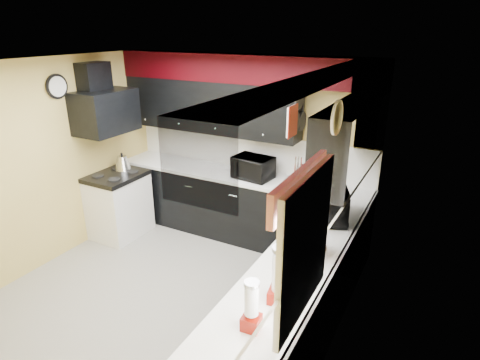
# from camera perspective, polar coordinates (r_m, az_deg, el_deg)

# --- Properties ---
(ground) EXTENTS (3.60, 3.60, 0.00)m
(ground) POSITION_cam_1_polar(r_m,az_deg,el_deg) (4.80, -9.26, -15.33)
(ground) COLOR gray
(ground) RESTS_ON ground
(wall_back) EXTENTS (3.60, 0.06, 2.50)m
(wall_back) POSITION_cam_1_polar(r_m,az_deg,el_deg) (5.62, 1.07, 4.78)
(wall_back) COLOR #E0C666
(wall_back) RESTS_ON ground
(wall_right) EXTENTS (0.06, 3.60, 2.50)m
(wall_right) POSITION_cam_1_polar(r_m,az_deg,el_deg) (3.45, 14.23, -6.78)
(wall_right) COLOR #E0C666
(wall_right) RESTS_ON ground
(wall_left) EXTENTS (0.06, 3.60, 2.50)m
(wall_left) POSITION_cam_1_polar(r_m,az_deg,el_deg) (5.44, -25.41, 2.14)
(wall_left) COLOR #E0C666
(wall_left) RESTS_ON ground
(ceiling) EXTENTS (3.60, 3.60, 0.06)m
(ceiling) POSITION_cam_1_polar(r_m,az_deg,el_deg) (3.89, -11.47, 15.87)
(ceiling) COLOR white
(ceiling) RESTS_ON wall_back
(cab_back) EXTENTS (3.60, 0.60, 0.90)m
(cab_back) POSITION_cam_1_polar(r_m,az_deg,el_deg) (5.65, -0.38, -3.79)
(cab_back) COLOR black
(cab_back) RESTS_ON ground
(cab_right) EXTENTS (0.60, 3.00, 0.90)m
(cab_right) POSITION_cam_1_polar(r_m,az_deg,el_deg) (3.72, 7.12, -18.78)
(cab_right) COLOR black
(cab_right) RESTS_ON ground
(counter_back) EXTENTS (3.62, 0.64, 0.04)m
(counter_back) POSITION_cam_1_polar(r_m,az_deg,el_deg) (5.47, -0.39, 0.68)
(counter_back) COLOR white
(counter_back) RESTS_ON cab_back
(counter_right) EXTENTS (0.64, 3.02, 0.04)m
(counter_right) POSITION_cam_1_polar(r_m,az_deg,el_deg) (3.44, 7.48, -12.75)
(counter_right) COLOR white
(counter_right) RESTS_ON cab_right
(splash_back) EXTENTS (3.60, 0.02, 0.50)m
(splash_back) POSITION_cam_1_polar(r_m,az_deg,el_deg) (5.63, 1.02, 4.17)
(splash_back) COLOR white
(splash_back) RESTS_ON counter_back
(splash_right) EXTENTS (0.02, 3.60, 0.50)m
(splash_right) POSITION_cam_1_polar(r_m,az_deg,el_deg) (3.48, 13.98, -7.62)
(splash_right) COLOR white
(splash_right) RESTS_ON counter_right
(upper_back) EXTENTS (2.60, 0.35, 0.70)m
(upper_back) POSITION_cam_1_polar(r_m,az_deg,el_deg) (5.58, -4.37, 10.43)
(upper_back) COLOR black
(upper_back) RESTS_ON wall_back
(upper_right) EXTENTS (0.35, 1.80, 0.70)m
(upper_right) POSITION_cam_1_polar(r_m,az_deg,el_deg) (4.12, 15.76, 5.86)
(upper_right) COLOR black
(upper_right) RESTS_ON wall_right
(soffit_back) EXTENTS (3.60, 0.36, 0.35)m
(soffit_back) POSITION_cam_1_polar(r_m,az_deg,el_deg) (5.26, 0.22, 15.61)
(soffit_back) COLOR black
(soffit_back) RESTS_ON wall_back
(soffit_right) EXTENTS (0.36, 3.24, 0.35)m
(soffit_right) POSITION_cam_1_polar(r_m,az_deg,el_deg) (2.99, 11.80, 10.98)
(soffit_right) COLOR black
(soffit_right) RESTS_ON wall_right
(stove) EXTENTS (0.60, 0.75, 0.86)m
(stove) POSITION_cam_1_polar(r_m,az_deg,el_deg) (5.95, -16.76, -3.61)
(stove) COLOR white
(stove) RESTS_ON ground
(cooktop) EXTENTS (0.62, 0.77, 0.06)m
(cooktop) POSITION_cam_1_polar(r_m,az_deg,el_deg) (5.78, -17.23, 0.53)
(cooktop) COLOR black
(cooktop) RESTS_ON stove
(hood) EXTENTS (0.50, 0.78, 0.55)m
(hood) POSITION_cam_1_polar(r_m,az_deg,el_deg) (5.59, -18.59, 9.20)
(hood) COLOR black
(hood) RESTS_ON wall_left
(hood_duct) EXTENTS (0.24, 0.40, 0.40)m
(hood_duct) POSITION_cam_1_polar(r_m,az_deg,el_deg) (5.62, -20.04, 13.45)
(hood_duct) COLOR black
(hood_duct) RESTS_ON wall_left
(window) EXTENTS (0.03, 0.86, 0.96)m
(window) POSITION_cam_1_polar(r_m,az_deg,el_deg) (2.55, 9.27, -9.27)
(window) COLOR white
(window) RESTS_ON wall_right
(valance) EXTENTS (0.04, 0.88, 0.20)m
(valance) POSITION_cam_1_polar(r_m,az_deg,el_deg) (2.39, 8.59, -0.68)
(valance) COLOR red
(valance) RESTS_ON wall_right
(pan_top) EXTENTS (0.03, 0.22, 0.40)m
(pan_top) POSITION_cam_1_polar(r_m,az_deg,el_deg) (4.91, 8.48, 11.16)
(pan_top) COLOR black
(pan_top) RESTS_ON upper_back
(pan_mid) EXTENTS (0.03, 0.28, 0.46)m
(pan_mid) POSITION_cam_1_polar(r_m,az_deg,el_deg) (4.84, 7.78, 8.03)
(pan_mid) COLOR black
(pan_mid) RESTS_ON upper_back
(pan_low) EXTENTS (0.03, 0.24, 0.42)m
(pan_low) POSITION_cam_1_polar(r_m,az_deg,el_deg) (5.08, 8.82, 8.26)
(pan_low) COLOR black
(pan_low) RESTS_ON upper_back
(cut_board) EXTENTS (0.03, 0.26, 0.35)m
(cut_board) POSITION_cam_1_polar(r_m,az_deg,el_deg) (4.71, 7.40, 8.32)
(cut_board) COLOR white
(cut_board) RESTS_ON upper_back
(baskets) EXTENTS (0.27, 0.27, 0.50)m
(baskets) POSITION_cam_1_polar(r_m,az_deg,el_deg) (3.59, 10.00, -6.55)
(baskets) COLOR brown
(baskets) RESTS_ON upper_right
(clock) EXTENTS (0.03, 0.30, 0.30)m
(clock) POSITION_cam_1_polar(r_m,az_deg,el_deg) (5.37, -24.60, 12.00)
(clock) COLOR black
(clock) RESTS_ON wall_left
(deco_plate) EXTENTS (0.03, 0.24, 0.24)m
(deco_plate) POSITION_cam_1_polar(r_m,az_deg,el_deg) (2.80, 13.61, 8.61)
(deco_plate) COLOR white
(deco_plate) RESTS_ON wall_right
(toaster_oven) EXTENTS (0.55, 0.47, 0.29)m
(toaster_oven) POSITION_cam_1_polar(r_m,az_deg,el_deg) (5.27, 1.81, 1.78)
(toaster_oven) COLOR black
(toaster_oven) RESTS_ON counter_back
(microwave) EXTENTS (0.61, 0.71, 0.33)m
(microwave) POSITION_cam_1_polar(r_m,az_deg,el_deg) (4.27, 12.20, -3.16)
(microwave) COLOR black
(microwave) RESTS_ON counter_right
(utensil_crock) EXTENTS (0.18, 0.18, 0.15)m
(utensil_crock) POSITION_cam_1_polar(r_m,az_deg,el_deg) (5.08, 8.15, -0.05)
(utensil_crock) COLOR silver
(utensil_crock) RESTS_ON counter_back
(knife_block) EXTENTS (0.17, 0.19, 0.25)m
(knife_block) POSITION_cam_1_polar(r_m,az_deg,el_deg) (5.11, 9.28, 0.62)
(knife_block) COLOR black
(knife_block) RESTS_ON counter_back
(kettle) EXTENTS (0.25, 0.25, 0.20)m
(kettle) POSITION_cam_1_polar(r_m,az_deg,el_deg) (5.90, -16.36, 2.37)
(kettle) COLOR #AFAFB4
(kettle) RESTS_ON cooktop
(dispenser_a) EXTENTS (0.18, 0.18, 0.43)m
(dispenser_a) POSITION_cam_1_polar(r_m,az_deg,el_deg) (2.96, 5.80, -13.39)
(dispenser_a) COLOR maroon
(dispenser_a) RESTS_ON counter_right
(dispenser_b) EXTENTS (0.13, 0.13, 0.32)m
(dispenser_b) POSITION_cam_1_polar(r_m,az_deg,el_deg) (2.75, 1.64, -17.79)
(dispenser_b) COLOR #67000A
(dispenser_b) RESTS_ON counter_right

